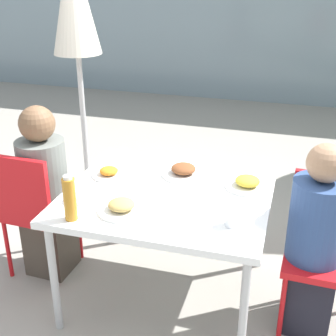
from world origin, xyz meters
TOP-DOWN VIEW (x-y plane):
  - ground_plane at (0.00, 0.00)m, footprint 24.00×24.00m
  - dining_table at (0.00, 0.00)m, footprint 1.16×1.04m
  - chair_left at (-0.88, -0.03)m, footprint 0.42×0.42m
  - person_left at (-0.83, 0.04)m, footprint 0.30×0.30m
  - chair_right at (0.88, 0.04)m, footprint 0.42×0.42m
  - person_right at (0.83, -0.04)m, footprint 0.30×0.30m
  - closed_umbrella at (-1.04, 1.07)m, footprint 0.38×0.38m
  - plate_0 at (0.03, 0.24)m, footprint 0.27×0.27m
  - plate_1 at (0.43, 0.18)m, footprint 0.26×0.26m
  - plate_2 at (-0.41, 0.10)m, footprint 0.20×0.20m
  - plate_3 at (-0.17, -0.29)m, footprint 0.26×0.26m
  - bottle at (-0.39, -0.43)m, footprint 0.07×0.07m
  - drinking_cup at (0.41, -0.27)m, footprint 0.07×0.07m
  - salad_bowl at (-0.43, -0.23)m, footprint 0.14×0.14m

SIDE VIEW (x-z plane):
  - ground_plane at x=0.00m, z-range 0.00..0.00m
  - chair_left at x=-0.88m, z-range 0.08..0.97m
  - chair_right at x=0.88m, z-range 0.08..0.97m
  - person_right at x=0.83m, z-range -0.02..1.10m
  - person_left at x=-0.83m, z-range -0.02..1.14m
  - dining_table at x=0.00m, z-range 0.31..1.03m
  - plate_2 at x=-0.41m, z-range 0.72..0.78m
  - salad_bowl at x=-0.43m, z-range 0.73..0.78m
  - plate_3 at x=-0.17m, z-range 0.72..0.79m
  - plate_1 at x=0.43m, z-range 0.72..0.79m
  - plate_0 at x=0.03m, z-range 0.72..0.79m
  - drinking_cup at x=0.41m, z-range 0.73..0.81m
  - bottle at x=-0.39m, z-range 0.72..0.97m
  - closed_umbrella at x=-1.04m, z-range 0.53..2.64m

